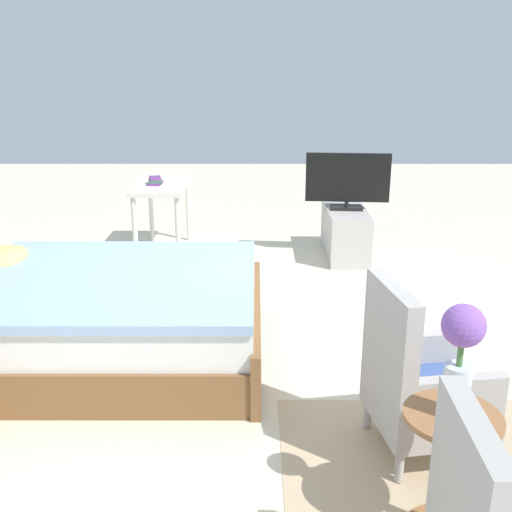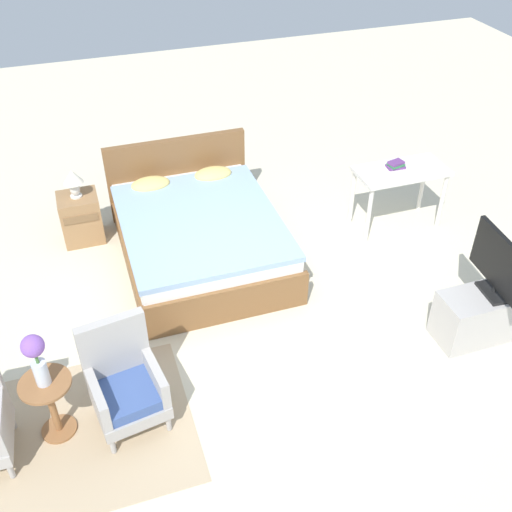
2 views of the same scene
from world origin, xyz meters
TOP-DOWN VIEW (x-y plane):
  - ground_plane at (0.00, 0.00)m, footprint 16.00×16.00m
  - bed at (-0.22, 1.15)m, footprint 1.67×2.17m
  - armchair_by_window_right at (-1.30, -0.78)m, footprint 0.62×0.62m
  - side_table at (-1.87, -0.75)m, footprint 0.40×0.40m
  - flower_vase at (-1.87, -0.75)m, footprint 0.17×0.17m
  - tv_stand at (2.03, -0.88)m, footprint 0.96×0.40m
  - tv_flatscreen at (2.04, -0.88)m, footprint 0.23×0.85m
  - vanity_desk at (2.13, 1.02)m, footprint 1.04×0.52m
  - book_stack at (2.08, 1.08)m, footprint 0.21×0.16m

SIDE VIEW (x-z plane):
  - ground_plane at x=0.00m, z-range 0.00..0.00m
  - tv_stand at x=2.03m, z-range 0.00..0.50m
  - bed at x=-0.22m, z-range -0.18..0.78m
  - side_table at x=-1.87m, z-range 0.07..0.65m
  - armchair_by_window_right at x=-1.30m, z-range -0.08..0.84m
  - vanity_desk at x=2.13m, z-range 0.26..1.01m
  - book_stack at x=2.08m, z-range 0.74..0.82m
  - tv_flatscreen at x=2.04m, z-range 0.51..1.08m
  - flower_vase at x=-1.87m, z-range 0.63..1.11m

